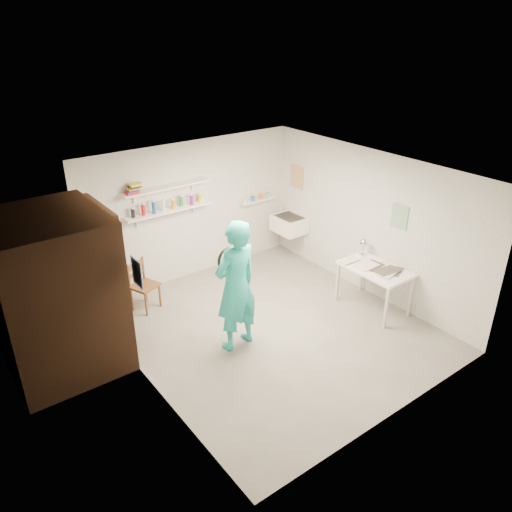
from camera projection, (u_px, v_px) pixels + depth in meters
floor at (272, 329)px, 7.49m from camera, size 4.00×4.50×0.02m
ceiling at (275, 172)px, 6.43m from camera, size 4.00×4.50×0.02m
wall_back at (191, 210)px, 8.58m from camera, size 4.00×0.02×2.40m
wall_front at (405, 330)px, 5.33m from camera, size 4.00×0.02×2.40m
wall_left at (140, 301)px, 5.87m from camera, size 0.02×4.50×2.40m
wall_right at (370, 224)px, 8.04m from camera, size 0.02×4.50×2.40m
doorway_recess at (109, 281)px, 6.73m from camera, size 0.02×0.90×2.00m
corridor_box at (55, 294)px, 6.32m from camera, size 1.40×1.50×2.10m
door_lintel at (100, 208)px, 6.28m from camera, size 0.06×1.05×0.10m
door_jamb_near at (126, 296)px, 6.38m from camera, size 0.06×0.10×2.00m
door_jamb_far at (97, 267)px, 7.10m from camera, size 0.06×0.10×2.00m
shelf_lower at (168, 211)px, 8.16m from camera, size 1.50×0.22×0.03m
shelf_upper at (166, 187)px, 7.98m from camera, size 1.50×0.22×0.03m
ledge_shelf at (257, 201)px, 9.28m from camera, size 0.70×0.14×0.03m
poster_left at (137, 273)px, 5.77m from camera, size 0.01×0.28×0.36m
poster_right_a at (297, 177)px, 9.17m from camera, size 0.01×0.34×0.42m
poster_right_b at (399, 217)px, 7.50m from camera, size 0.01×0.30×0.38m
belfast_sink at (289, 224)px, 9.34m from camera, size 0.48×0.60×0.30m
man at (236, 286)px, 6.71m from camera, size 0.74×0.53×1.90m
wall_clock at (228, 259)px, 6.74m from camera, size 0.34×0.08×0.34m
wooden_chair at (145, 286)px, 7.82m from camera, size 0.49×0.48×0.82m
work_table at (373, 288)px, 7.85m from camera, size 0.65×1.08×0.72m
desk_lamp at (364, 243)px, 8.00m from camera, size 0.14×0.14×0.14m
spray_cans at (168, 205)px, 8.11m from camera, size 1.29×0.06×0.17m
book_stack at (133, 189)px, 7.64m from camera, size 0.26×0.14×0.14m
ledge_pots at (257, 197)px, 9.26m from camera, size 0.48×0.07×0.09m
papers at (376, 267)px, 7.69m from camera, size 0.30×0.22×0.03m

